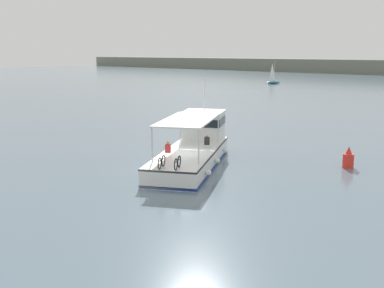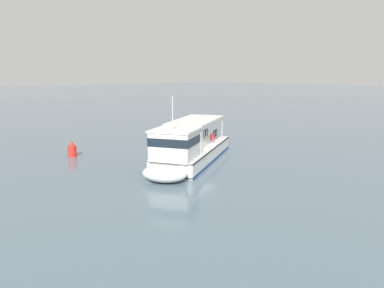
# 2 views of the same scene
# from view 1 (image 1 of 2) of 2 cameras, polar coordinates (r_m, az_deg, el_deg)

# --- Properties ---
(ground_plane) EXTENTS (400.00, 400.00, 0.00)m
(ground_plane) POSITION_cam_1_polar(r_m,az_deg,el_deg) (29.76, -0.76, -3.11)
(ground_plane) COLOR slate
(ferry_main) EXTENTS (9.15, 12.50, 5.32)m
(ferry_main) POSITION_cam_1_polar(r_m,az_deg,el_deg) (31.74, 0.41, -0.34)
(ferry_main) COLOR white
(ferry_main) RESTS_ON ground
(sailboat_far_right) EXTENTS (1.88, 4.92, 5.40)m
(sailboat_far_right) POSITION_cam_1_polar(r_m,az_deg,el_deg) (113.96, 9.82, 7.52)
(sailboat_far_right) COLOR teal
(sailboat_far_right) RESTS_ON ground
(channel_buoy) EXTENTS (0.70, 0.70, 1.40)m
(channel_buoy) POSITION_cam_1_polar(r_m,az_deg,el_deg) (31.71, 18.44, -1.75)
(channel_buoy) COLOR red
(channel_buoy) RESTS_ON ground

